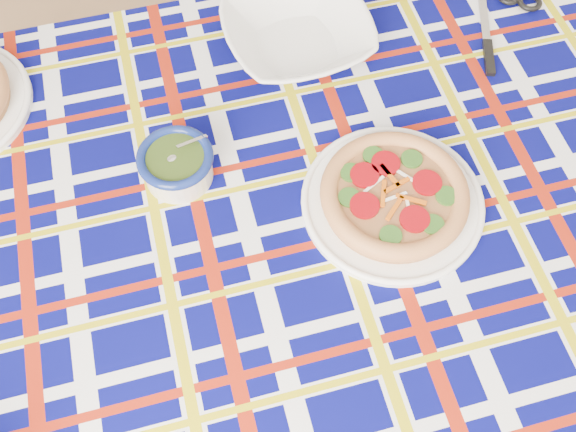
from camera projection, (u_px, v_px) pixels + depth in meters
floor at (459, 299)px, 1.73m from camera, size 4.00×4.00×0.00m
dining_table at (285, 224)px, 1.09m from camera, size 1.81×1.49×0.73m
tablecloth at (285, 217)px, 1.07m from camera, size 1.85×1.53×0.10m
main_focaccia_plate at (394, 195)px, 1.00m from camera, size 0.40×0.40×0.06m
pesto_bowl at (176, 163)px, 1.02m from camera, size 0.17×0.17×0.07m
serving_bowl at (297, 35)px, 1.16m from camera, size 0.33×0.33×0.06m
table_knife at (485, 21)px, 1.22m from camera, size 0.15×0.17×0.01m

